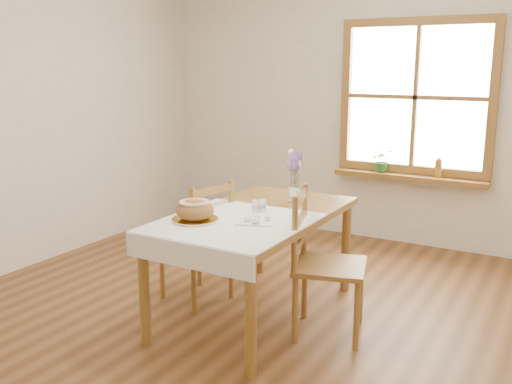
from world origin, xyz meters
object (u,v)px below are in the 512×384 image
at_px(chair_left, 196,240).
at_px(chair_right, 330,264).
at_px(bread_plate, 195,220).
at_px(flower_vase, 294,195).
at_px(dining_table, 256,225).

xyz_separation_m(chair_left, chair_right, (1.10, -0.04, 0.02)).
bearing_deg(chair_right, bread_plate, 99.57).
height_order(chair_left, flower_vase, chair_left).
relative_size(dining_table, chair_right, 1.65).
bearing_deg(flower_vase, chair_right, -42.85).
relative_size(chair_left, flower_vase, 9.83).
height_order(chair_right, bread_plate, chair_right).
distance_m(chair_right, flower_vase, 0.73).
distance_m(dining_table, flower_vase, 0.46).
xyz_separation_m(chair_left, bread_plate, (0.31, -0.42, 0.30)).
bearing_deg(flower_vase, dining_table, -100.38).
distance_m(chair_left, bread_plate, 0.60).
distance_m(dining_table, chair_left, 0.57).
relative_size(bread_plate, flower_vase, 3.12).
bearing_deg(chair_left, dining_table, 102.07).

